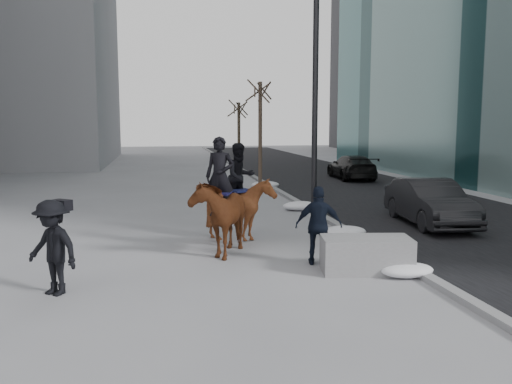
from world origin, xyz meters
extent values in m
plane|color=gray|center=(0.00, 0.00, 0.00)|extent=(120.00, 120.00, 0.00)
cube|color=black|center=(7.00, 10.00, 0.01)|extent=(8.00, 90.00, 0.01)
cube|color=gray|center=(3.00, 10.00, 0.06)|extent=(0.25, 90.00, 0.12)
cube|color=gray|center=(2.01, -0.76, 0.37)|extent=(1.98, 1.21, 0.74)
imported|color=black|center=(5.90, 3.91, 0.71)|extent=(1.87, 4.40, 1.41)
imported|color=black|center=(8.22, 17.16, 0.67)|extent=(2.14, 4.69, 1.33)
imported|color=#522510|center=(-0.82, 1.44, 0.92)|extent=(1.72, 2.38, 1.83)
imported|color=black|center=(-0.82, 1.59, 1.85)|extent=(0.82, 0.68, 1.92)
cube|color=#0F0E34|center=(-0.82, 1.59, 1.44)|extent=(0.65, 0.70, 0.06)
imported|color=#45260D|center=(-0.14, 2.72, 0.85)|extent=(1.84, 1.94, 1.70)
imported|color=black|center=(-0.14, 2.87, 1.71)|extent=(1.05, 0.94, 1.77)
cube|color=#10153E|center=(-0.14, 2.87, 1.34)|extent=(0.65, 0.70, 0.06)
imported|color=black|center=(1.20, 0.01, 0.88)|extent=(1.10, 0.66, 1.75)
cylinder|color=orange|center=(1.15, 0.56, 1.15)|extent=(0.04, 0.18, 0.07)
imported|color=black|center=(-4.19, -1.18, 0.88)|extent=(1.29, 1.21, 1.75)
cube|color=black|center=(-4.04, -0.93, 1.62)|extent=(0.42, 0.39, 0.20)
cylinder|color=black|center=(2.60, 5.25, 4.50)|extent=(0.18, 0.18, 9.00)
ellipsoid|color=white|center=(2.70, -1.26, 0.14)|extent=(1.11, 0.71, 0.28)
ellipsoid|color=white|center=(2.70, 7.30, 0.16)|extent=(1.26, 0.80, 0.32)
ellipsoid|color=white|center=(2.70, 13.87, 0.17)|extent=(1.35, 0.86, 0.34)
ellipsoid|color=white|center=(2.70, 2.60, 0.16)|extent=(1.25, 0.79, 0.32)
camera|label=1|loc=(-2.23, -11.32, 3.15)|focal=38.00mm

